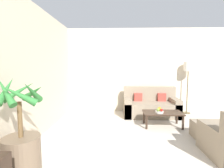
{
  "coord_description": "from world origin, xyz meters",
  "views": [
    {
      "loc": [
        -1.86,
        0.89,
        1.47
      ],
      "look_at": [
        -2.02,
        5.61,
        1.0
      ],
      "focal_mm": 28.0,
      "sensor_mm": 36.0,
      "label": 1
    }
  ],
  "objects": [
    {
      "name": "sofa_loveseat",
      "position": [
        -0.88,
        6.05,
        0.29
      ],
      "size": [
        1.59,
        0.78,
        0.85
      ],
      "color": "gray",
      "rests_on": "ground_plane"
    },
    {
      "name": "apple_green",
      "position": [
        -0.9,
        5.02,
        0.44
      ],
      "size": [
        0.07,
        0.07,
        0.07
      ],
      "color": "olive",
      "rests_on": "fruit_bowl"
    },
    {
      "name": "fruit_bowl",
      "position": [
        -0.86,
        5.05,
        0.38
      ],
      "size": [
        0.2,
        0.2,
        0.04
      ],
      "color": "beige",
      "rests_on": "coffee_table"
    },
    {
      "name": "apple_red",
      "position": [
        -0.82,
        5.01,
        0.44
      ],
      "size": [
        0.07,
        0.07,
        0.07
      ],
      "color": "red",
      "rests_on": "fruit_bowl"
    },
    {
      "name": "coffee_table",
      "position": [
        -0.76,
        5.13,
        0.31
      ],
      "size": [
        0.94,
        0.52,
        0.36
      ],
      "color": "#38281E",
      "rests_on": "ground_plane"
    },
    {
      "name": "floor_lamp",
      "position": [
        0.31,
        6.38,
        1.35
      ],
      "size": [
        0.27,
        0.27,
        1.62
      ],
      "color": "brown",
      "rests_on": "ground_plane"
    },
    {
      "name": "wall_left",
      "position": [
        -3.52,
        3.3,
        1.35
      ],
      "size": [
        0.06,
        8.21,
        2.7
      ],
      "color": "beige",
      "rests_on": "ground_plane"
    },
    {
      "name": "ottoman",
      "position": [
        0.02,
        4.42,
        0.17
      ],
      "size": [
        0.63,
        0.47,
        0.34
      ],
      "color": "gray",
      "rests_on": "ground_plane"
    },
    {
      "name": "orange_fruit",
      "position": [
        -0.85,
        5.1,
        0.45
      ],
      "size": [
        0.09,
        0.09,
        0.09
      ],
      "color": "orange",
      "rests_on": "fruit_bowl"
    },
    {
      "name": "potted_palm",
      "position": [
        -3.16,
        3.11,
        0.42
      ],
      "size": [
        0.64,
        0.65,
        1.36
      ],
      "color": "brown",
      "rests_on": "ground_plane"
    },
    {
      "name": "wall_back",
      "position": [
        0.0,
        6.64,
        1.35
      ],
      "size": [
        8.58,
        0.06,
        2.7
      ],
      "color": "beige",
      "rests_on": "ground_plane"
    }
  ]
}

